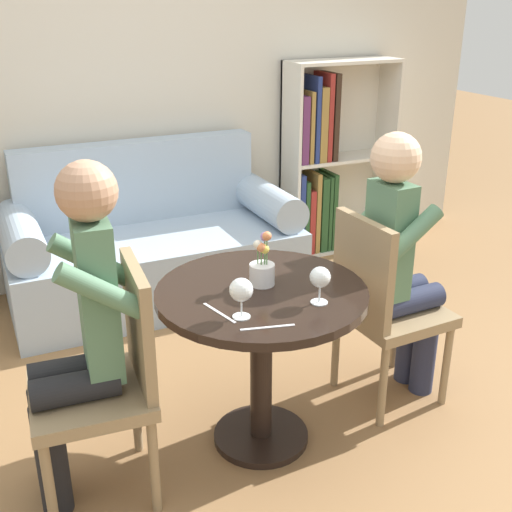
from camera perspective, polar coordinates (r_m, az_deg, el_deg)
ground_plane at (r=2.84m, az=0.44°, el=-15.88°), size 16.00×16.00×0.00m
back_wall at (r=4.13m, az=-11.79°, el=16.24°), size 5.20×0.05×2.70m
round_table at (r=2.54m, az=0.48°, el=-6.32°), size 0.82×0.82×0.70m
couch at (r=3.97m, az=-9.15°, el=0.67°), size 1.72×0.80×0.92m
bookshelf_right at (r=4.61m, az=6.00°, el=8.14°), size 0.80×0.28×1.34m
chair_left at (r=2.39m, az=-12.88°, el=-10.25°), size 0.45×0.45×0.90m
chair_right at (r=2.88m, az=11.12°, el=-4.09°), size 0.44×0.44×0.90m
person_left at (r=2.29m, az=-15.46°, el=-6.67°), size 0.43×0.36×1.28m
person_right at (r=2.86m, az=12.72°, el=-0.55°), size 0.43×0.35×1.25m
wine_glass_left at (r=2.22m, az=-1.32°, el=-3.14°), size 0.08×0.08×0.15m
wine_glass_right at (r=2.33m, az=5.72°, el=-2.00°), size 0.08×0.08×0.14m
flower_vase at (r=2.48m, az=0.56°, el=-1.02°), size 0.10×0.10×0.22m
knife_left_setting at (r=2.29m, az=-3.28°, el=-5.06°), size 0.06×0.19×0.00m
fork_left_setting at (r=2.20m, az=1.04°, el=-6.36°), size 0.19×0.06×0.00m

